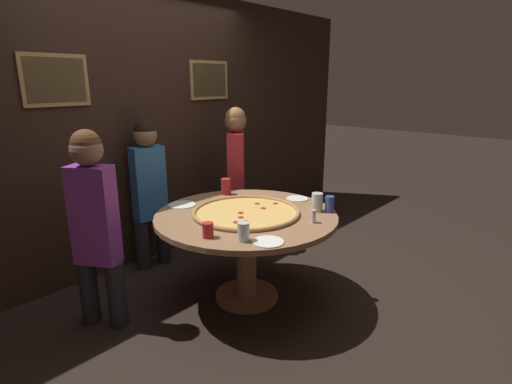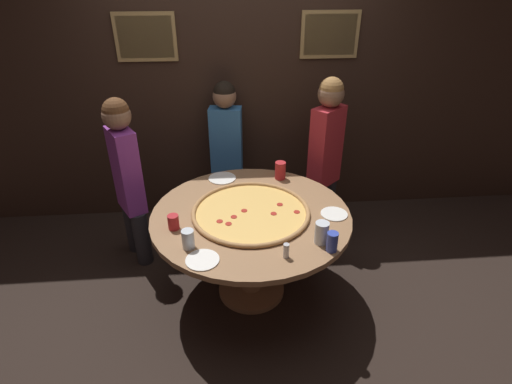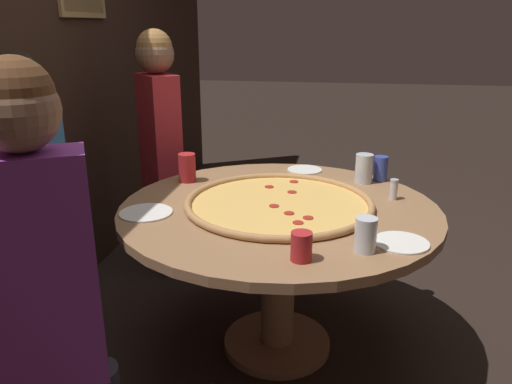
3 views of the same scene
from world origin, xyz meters
TOP-DOWN VIEW (x-y plane):
  - ground_plane at (0.00, 0.00)m, footprint 24.00×24.00m
  - back_wall at (0.00, 1.31)m, footprint 6.40×0.08m
  - dining_table at (0.00, 0.00)m, footprint 1.43×1.43m
  - giant_pizza at (-0.00, -0.00)m, footprint 0.85×0.85m
  - drink_cup_far_right at (0.28, 0.51)m, footprint 0.09×0.09m
  - drink_cup_by_shaker at (0.42, -0.38)m, footprint 0.09×0.09m
  - drink_cup_centre_back at (-0.42, -0.36)m, footprint 0.08×0.08m
  - drink_cup_near_right at (0.47, -0.47)m, footprint 0.07×0.07m
  - drink_cup_beside_pizza at (-0.53, -0.15)m, footprint 0.07×0.07m
  - white_plate_near_front at (0.59, -0.07)m, footprint 0.19×0.19m
  - white_plate_left_side at (-0.33, -0.50)m, footprint 0.21×0.21m
  - white_plate_right_side at (-0.20, 0.55)m, footprint 0.23×0.23m
  - condiment_shaker at (0.18, -0.51)m, footprint 0.04×0.04m
  - diner_centre_back at (-0.15, 1.10)m, footprint 0.36×0.21m
  - diner_side_left at (-0.96, 0.55)m, footprint 0.29×0.38m
  - diner_far_left at (0.74, 0.83)m, footprint 0.37×0.35m

SIDE VIEW (x-z plane):
  - ground_plane at x=0.00m, z-range 0.00..0.00m
  - dining_table at x=0.00m, z-range 0.22..0.96m
  - white_plate_near_front at x=0.59m, z-range 0.74..0.75m
  - white_plate_left_side at x=-0.33m, z-range 0.74..0.75m
  - white_plate_right_side at x=-0.20m, z-range 0.74..0.75m
  - giant_pizza at x=0.00m, z-range 0.74..0.77m
  - condiment_shaker at x=0.18m, z-range 0.74..0.84m
  - drink_cup_beside_pizza at x=-0.53m, z-range 0.74..0.84m
  - diner_centre_back at x=-0.15m, z-range 0.09..1.50m
  - drink_cup_centre_back at x=-0.42m, z-range 0.74..0.87m
  - drink_cup_near_right at x=0.47m, z-range 0.74..0.87m
  - drink_cup_far_right at x=0.28m, z-range 0.74..0.89m
  - drink_cup_by_shaker at x=0.42m, z-range 0.74..0.89m
  - diner_side_left at x=-0.96m, z-range 0.10..1.54m
  - diner_far_left at x=0.74m, z-range 0.10..1.59m
  - back_wall at x=0.00m, z-range 0.00..2.60m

